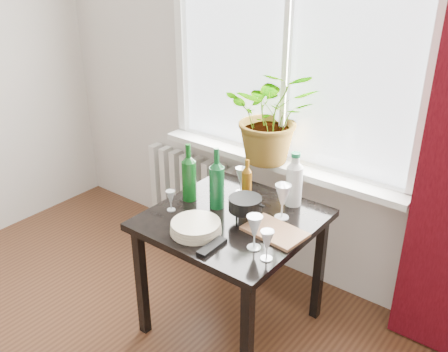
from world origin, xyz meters
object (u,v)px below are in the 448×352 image
Objects in this scene: cleaning_bottle at (294,178)px; wineglass_front_left at (171,201)px; wineglass_far_right at (267,245)px; wine_bottle_left at (189,172)px; potted_plant at (272,115)px; wineglass_front_right at (254,232)px; wineglass_back_left at (241,180)px; wineglass_back_center at (282,201)px; plate_stack at (196,227)px; tv_remote at (212,247)px; table at (232,231)px; wine_bottle_right at (217,178)px; bottle_amber at (247,179)px; cutting_board at (275,232)px; radiator at (193,190)px; fondue_pot at (245,209)px.

cleaning_bottle is 2.67× the size of wineglass_front_left.
wineglass_far_right reaches higher than wineglass_front_left.
wine_bottle_left is at bearing 92.00° from wineglass_front_left.
potted_plant is 0.81m from wineglass_front_left.
wineglass_back_left is at bearing 132.29° from wineglass_front_right.
wine_bottle_left is 1.70× the size of wineglass_back_center.
wine_bottle_left is 2.85× the size of wineglass_front_left.
plate_stack is at bearing -169.14° from wineglass_front_right.
tv_remote is at bearing -22.60° from plate_stack.
table is 5.40× the size of wineglass_far_right.
wine_bottle_right is at bearing 151.99° from wineglass_front_right.
wineglass_front_left is (-0.17, -0.42, -0.02)m from wineglass_back_left.
potted_plant is 2.91× the size of wineglass_back_center.
bottle_amber reaches higher than cutting_board.
plate_stack is (0.26, -0.09, -0.03)m from wineglass_front_left.
wine_bottle_left is at bearing 161.53° from wineglass_far_right.
plate_stack is at bearing -43.52° from wine_bottle_left.
wine_bottle_left is (0.53, -0.62, 0.53)m from radiator.
radiator is 1.39m from tv_remote.
wine_bottle_right reaches higher than cutting_board.
tv_remote is (0.16, -0.07, -0.02)m from plate_stack.
cutting_board is (0.08, -0.32, -0.15)m from cleaning_bottle.
cutting_board is (0.27, -0.00, 0.10)m from table.
tv_remote is (-0.08, -0.63, -0.15)m from cleaning_bottle.
wine_bottle_left is (-0.32, 0.01, 0.27)m from table.
potted_plant is 0.44m from bottle_amber.
bottle_amber is at bearing 134.21° from wineglass_far_right.
bottle_amber is (0.78, -0.41, 0.48)m from radiator.
wine_bottle_left reaches higher than cleaning_bottle.
wine_bottle_left is 0.39m from plate_stack.
potted_plant is at bearing 130.16° from wineglass_back_center.
wine_bottle_right is 0.43m from cleaning_bottle.
wineglass_front_left is (0.01, -0.16, -0.11)m from wine_bottle_left.
wine_bottle_right is 1.97× the size of wineglass_front_right.
radiator is at bearing 132.43° from plate_stack.
fondue_pot is 0.65× the size of cutting_board.
fondue_pot is at bearing 22.29° from wineglass_front_left.
wine_bottle_left reaches higher than wineglass_front_right.
wine_bottle_left is 1.71× the size of fondue_pot.
wineglass_front_left reaches higher than table.
plate_stack is 1.47× the size of tv_remote.
wine_bottle_left reaches higher than cutting_board.
fondue_pot reaches higher than radiator.
wine_bottle_left reaches higher than tv_remote.
cleaning_bottle is (1.04, -0.31, 0.52)m from radiator.
wineglass_far_right is at bearing 17.36° from tv_remote.
wineglass_back_center is at bearing 55.32° from plate_stack.
wine_bottle_left is 2.18× the size of wineglass_back_left.
wineglass_far_right is 0.40m from wineglass_back_center.
potted_plant is at bearing 75.18° from wineglass_front_left.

